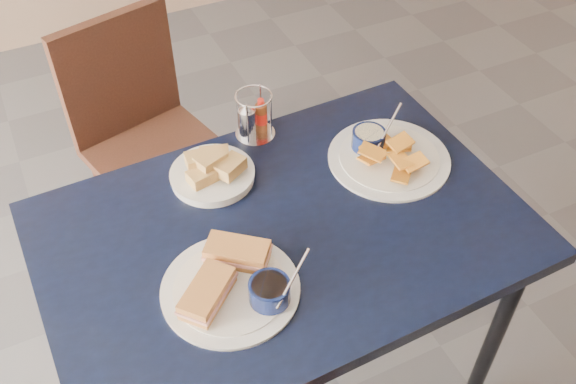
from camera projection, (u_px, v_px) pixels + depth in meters
name	position (u px, v px, depth m)	size (l,w,h in m)	color
dining_table	(284.00, 246.00, 1.58)	(1.16, 0.79, 0.75)	black
chair_far	(146.00, 123.00, 2.21)	(0.50, 0.49, 0.87)	black
sandwich_plate	(234.00, 282.00, 1.39)	(0.32, 0.31, 0.12)	white
plantain_plate	(384.00, 152.00, 1.70)	(0.32, 0.32, 0.12)	white
bread_basket	(212.00, 171.00, 1.63)	(0.21, 0.21, 0.08)	white
condiment_caddy	(253.00, 119.00, 1.73)	(0.11, 0.11, 0.14)	silver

